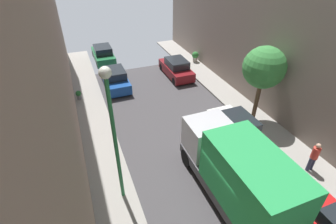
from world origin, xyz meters
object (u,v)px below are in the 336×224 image
(parked_car_right_3, at_px, (176,68))
(lamp_post, at_px, (113,123))
(street_tree_1, at_px, (264,68))
(potted_plant_0, at_px, (195,56))
(parked_car_left_3, at_px, (103,54))
(potted_plant_3, at_px, (79,95))
(pedestrian, at_px, (314,156))
(delivery_truck, at_px, (238,173))
(parked_car_right_2, at_px, (237,128))
(parked_car_left_2, at_px, (115,79))

(parked_car_right_3, height_order, lamp_post, lamp_post)
(street_tree_1, bearing_deg, potted_plant_0, 85.85)
(lamp_post, bearing_deg, parked_car_left_3, 83.50)
(parked_car_left_3, xyz_separation_m, lamp_post, (-1.90, -16.69, 3.54))
(potted_plant_3, xyz_separation_m, lamp_post, (1.08, -9.71, 3.74))
(parked_car_left_3, height_order, potted_plant_3, parked_car_left_3)
(potted_plant_0, distance_m, potted_plant_3, 11.71)
(pedestrian, xyz_separation_m, potted_plant_3, (-10.32, 11.63, -0.55))
(delivery_truck, relative_size, street_tree_1, 1.35)
(pedestrian, relative_size, lamp_post, 0.27)
(potted_plant_0, relative_size, potted_plant_3, 1.46)
(parked_car_right_3, relative_size, potted_plant_0, 4.21)
(parked_car_right_2, relative_size, parked_car_right_3, 1.00)
(parked_car_right_2, relative_size, delivery_truck, 0.64)
(lamp_post, bearing_deg, parked_car_left_2, 80.15)
(parked_car_left_3, bearing_deg, delivery_truck, -81.77)
(parked_car_right_3, bearing_deg, potted_plant_0, 35.40)
(parked_car_right_3, bearing_deg, pedestrian, -81.48)
(parked_car_right_3, distance_m, street_tree_1, 8.90)
(parked_car_left_2, distance_m, pedestrian, 14.81)
(parked_car_left_3, bearing_deg, street_tree_1, -61.38)
(parked_car_left_3, height_order, potted_plant_0, parked_car_left_3)
(parked_car_right_2, height_order, potted_plant_0, parked_car_right_2)
(parked_car_right_3, xyz_separation_m, potted_plant_0, (2.84, 2.02, -0.00))
(pedestrian, bearing_deg, potted_plant_3, 131.59)
(parked_car_left_2, distance_m, parked_car_right_3, 5.40)
(street_tree_1, xyz_separation_m, potted_plant_3, (-10.49, 6.78, -3.24))
(parked_car_left_3, height_order, parked_car_right_3, same)
(parked_car_right_3, bearing_deg, street_tree_1, -75.41)
(parked_car_right_3, relative_size, delivery_truck, 0.64)
(pedestrian, height_order, potted_plant_0, pedestrian)
(delivery_truck, height_order, street_tree_1, street_tree_1)
(street_tree_1, bearing_deg, parked_car_right_3, 104.59)
(parked_car_left_2, xyz_separation_m, street_tree_1, (7.51, -8.01, 3.04))
(parked_car_left_3, distance_m, parked_car_right_3, 7.83)
(parked_car_right_2, xyz_separation_m, parked_car_right_3, (0.00, 9.23, 0.00))
(parked_car_left_3, height_order, delivery_truck, delivery_truck)
(parked_car_left_3, bearing_deg, parked_car_right_2, -70.08)
(parked_car_right_3, distance_m, pedestrian, 13.09)
(parked_car_right_2, bearing_deg, street_tree_1, 28.47)
(pedestrian, bearing_deg, parked_car_right_3, 98.52)
(potted_plant_3, bearing_deg, pedestrian, -48.41)
(parked_car_left_3, bearing_deg, parked_car_left_2, -90.00)
(potted_plant_0, bearing_deg, lamp_post, -127.87)
(parked_car_right_2, bearing_deg, potted_plant_0, 75.83)
(parked_car_left_2, bearing_deg, potted_plant_0, 14.29)
(parked_car_right_2, height_order, street_tree_1, street_tree_1)
(delivery_truck, height_order, potted_plant_0, delivery_truck)
(parked_car_right_3, height_order, potted_plant_0, parked_car_right_3)
(delivery_truck, bearing_deg, parked_car_left_3, 98.23)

